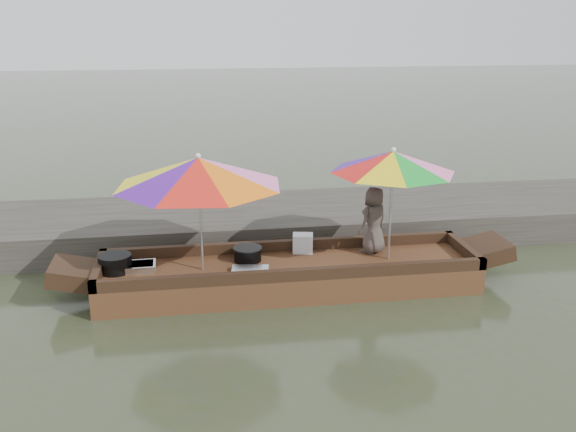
{
  "coord_description": "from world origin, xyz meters",
  "views": [
    {
      "loc": [
        -1.25,
        -7.92,
        3.51
      ],
      "look_at": [
        0.0,
        0.1,
        1.0
      ],
      "focal_mm": 40.0,
      "sensor_mm": 36.0,
      "label": 1
    }
  ],
  "objects": [
    {
      "name": "dock",
      "position": [
        0.0,
        2.2,
        0.25
      ],
      "size": [
        22.0,
        2.2,
        0.5
      ],
      "primitive_type": "cube",
      "color": "#2D2B26",
      "rests_on": "ground"
    },
    {
      "name": "umbrella_stern",
      "position": [
        1.38,
        0.0,
        1.12
      ],
      "size": [
        1.83,
        1.83,
        1.55
      ],
      "primitive_type": null,
      "rotation": [
        0.0,
        0.0,
        -0.1
      ],
      "color": "orange",
      "rests_on": "boat_hull"
    },
    {
      "name": "tray_crayfish",
      "position": [
        -2.0,
        0.11,
        0.39
      ],
      "size": [
        0.48,
        0.34,
        0.09
      ],
      "primitive_type": "cube",
      "rotation": [
        0.0,
        0.0,
        0.03
      ],
      "color": "silver",
      "rests_on": "boat_hull"
    },
    {
      "name": "tray_scallop",
      "position": [
        -0.55,
        -0.23,
        0.38
      ],
      "size": [
        0.52,
        0.39,
        0.06
      ],
      "primitive_type": "cube",
      "rotation": [
        0.0,
        0.0,
        -0.15
      ],
      "color": "silver",
      "rests_on": "boat_hull"
    },
    {
      "name": "boat_hull",
      "position": [
        0.0,
        0.0,
        0.17
      ],
      "size": [
        5.05,
        1.2,
        0.35
      ],
      "primitive_type": "cube",
      "color": "#402616",
      "rests_on": "water"
    },
    {
      "name": "charcoal_grill",
      "position": [
        -0.54,
        0.23,
        0.44
      ],
      "size": [
        0.37,
        0.37,
        0.18
      ],
      "primitive_type": "cylinder",
      "color": "black",
      "rests_on": "boat_hull"
    },
    {
      "name": "cooking_pot",
      "position": [
        -2.27,
        0.1,
        0.46
      ],
      "size": [
        0.43,
        0.43,
        0.23
      ],
      "primitive_type": "cylinder",
      "color": "black",
      "rests_on": "boat_hull"
    },
    {
      "name": "vendor",
      "position": [
        1.23,
        0.28,
        0.83
      ],
      "size": [
        0.56,
        0.51,
        0.96
      ],
      "primitive_type": "imported",
      "rotation": [
        0.0,
        0.0,
        3.7
      ],
      "color": "#473D37",
      "rests_on": "boat_hull"
    },
    {
      "name": "water",
      "position": [
        0.0,
        0.0,
        0.0
      ],
      "size": [
        80.0,
        80.0,
        0.0
      ],
      "primitive_type": "plane",
      "color": "#303B20",
      "rests_on": "ground"
    },
    {
      "name": "supply_bag",
      "position": [
        0.27,
        0.45,
        0.48
      ],
      "size": [
        0.32,
        0.27,
        0.26
      ],
      "primitive_type": "cube",
      "rotation": [
        0.0,
        0.0,
        -0.19
      ],
      "color": "silver",
      "rests_on": "boat_hull"
    },
    {
      "name": "umbrella_bow",
      "position": [
        -1.15,
        0.0,
        1.12
      ],
      "size": [
        2.7,
        2.7,
        1.55
      ],
      "primitive_type": null,
      "rotation": [
        0.0,
        0.0,
        0.29
      ],
      "color": "green",
      "rests_on": "boat_hull"
    }
  ]
}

